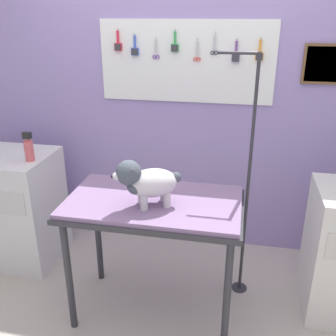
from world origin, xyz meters
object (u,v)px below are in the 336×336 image
at_px(dog, 146,181).
at_px(counter_left, 7,207).
at_px(grooming_table, 154,212).
at_px(grooming_arm, 246,192).

relative_size(dog, counter_left, 0.44).
bearing_deg(counter_left, dog, -20.75).
bearing_deg(dog, grooming_table, 76.04).
xyz_separation_m(grooming_table, counter_left, (-1.32, 0.41, -0.31)).
distance_m(grooming_table, grooming_arm, 0.65).
bearing_deg(dog, counter_left, 159.25).
distance_m(grooming_arm, dog, 0.74).
xyz_separation_m(grooming_arm, dog, (-0.58, -0.41, 0.21)).
height_order(grooming_arm, counter_left, grooming_arm).
bearing_deg(dog, grooming_arm, 35.68).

